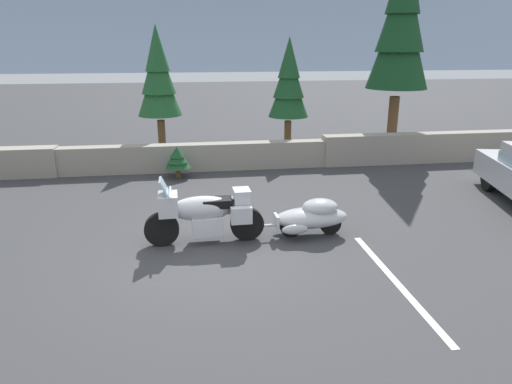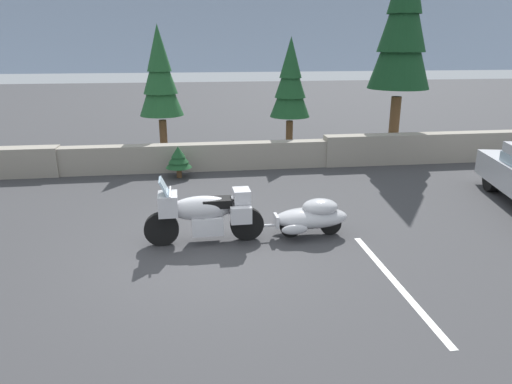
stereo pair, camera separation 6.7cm
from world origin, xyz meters
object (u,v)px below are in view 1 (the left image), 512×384
car_shaped_trailer (312,216)px  pine_tree_tall (402,21)px  pine_tree_secondary (158,76)px  touring_motorcycle (204,212)px  pine_tree_far_right (289,82)px

car_shaped_trailer → pine_tree_tall: 8.83m
pine_tree_tall → pine_tree_secondary: (-7.79, 0.99, -1.68)m
pine_tree_tall → pine_tree_secondary: size_ratio=1.62×
touring_motorcycle → pine_tree_secondary: bearing=98.5°
car_shaped_trailer → touring_motorcycle: bearing=-178.6°
pine_tree_far_right → touring_motorcycle: bearing=-113.5°
touring_motorcycle → pine_tree_far_right: (3.22, 7.42, 1.85)m
pine_tree_tall → pine_tree_secondary: 8.03m
pine_tree_secondary → pine_tree_far_right: bearing=-1.2°
touring_motorcycle → car_shaped_trailer: bearing=1.4°
touring_motorcycle → pine_tree_far_right: bearing=66.5°
pine_tree_secondary → pine_tree_tall: bearing=-7.3°
pine_tree_tall → pine_tree_far_right: 4.03m
car_shaped_trailer → pine_tree_tall: bearing=55.0°
touring_motorcycle → car_shaped_trailer: 2.15m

